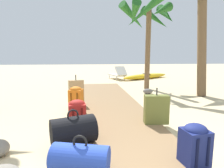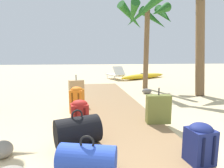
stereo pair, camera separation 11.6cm
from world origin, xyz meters
name	(u,v)px [view 1 (the left image)]	position (x,y,z in m)	size (l,w,h in m)	color
ground_plane	(109,115)	(0.00, 2.93, 0.00)	(60.00, 60.00, 0.00)	#D1BA8C
boardwalk	(106,105)	(0.00, 3.66, 0.04)	(1.74, 7.32, 0.08)	olive
backpack_red	(77,113)	(-0.66, 2.07, 0.34)	(0.32, 0.29, 0.50)	red
backpack_navy	(195,143)	(0.74, 0.79, 0.33)	(0.31, 0.30, 0.48)	navy
duffel_bag_black	(73,130)	(-0.68, 1.45, 0.28)	(0.70, 0.57, 0.51)	black
suitcase_tan	(76,92)	(-0.78, 3.66, 0.40)	(0.41, 0.26, 0.78)	tan
backpack_orange	(76,99)	(-0.74, 2.99, 0.39)	(0.33, 0.32, 0.59)	orange
duffel_bag_blue	(80,158)	(-0.56, 0.80, 0.23)	(0.67, 0.46, 0.42)	#2847B7
suitcase_olive	(156,109)	(0.78, 2.09, 0.35)	(0.46, 0.23, 0.67)	olive
palm_tree_far_right	(149,18)	(1.96, 6.20, 2.84)	(2.28, 2.45, 3.59)	brown
lounge_chair	(118,74)	(1.27, 9.53, 0.33)	(1.00, 1.64, 0.79)	white
kayak	(146,76)	(3.07, 9.64, 0.15)	(3.55, 2.43, 0.31)	gold
rock_right_far	(148,91)	(1.66, 5.15, 0.09)	(0.35, 0.27, 0.19)	slate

